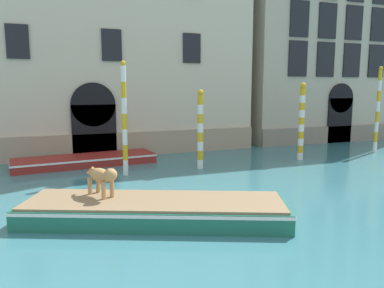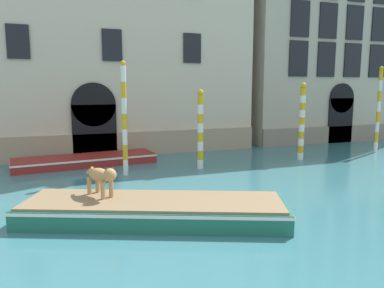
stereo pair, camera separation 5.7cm
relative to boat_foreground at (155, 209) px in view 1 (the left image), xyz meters
The scene contains 9 objects.
palazzo_left 14.59m from the boat_foreground, 87.69° to the left, with size 15.48×6.13×15.52m.
palazzo_right 20.97m from the boat_foreground, 39.39° to the left, with size 12.51×6.13×14.75m.
boat_foreground is the anchor object (origin of this frame).
dog_on_deck 1.66m from the boat_foreground, 147.39° to the left, with size 0.74×1.19×0.85m.
boat_moored_near_palazzo 8.03m from the boat_foreground, 97.64° to the left, with size 6.31×2.35×0.41m.
mooring_pole_0 10.51m from the boat_foreground, 32.64° to the left, with size 0.28×0.28×3.68m.
mooring_pole_1 15.18m from the boat_foreground, 23.20° to the left, with size 0.20×0.20×4.55m.
mooring_pole_2 5.74m from the boat_foreground, 87.21° to the left, with size 0.21×0.21×4.48m.
mooring_pole_3 6.63m from the boat_foreground, 57.38° to the left, with size 0.26×0.26×3.38m.
Camera 1 is at (0.56, -2.24, 3.48)m, focal length 35.00 mm.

